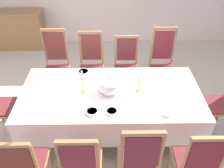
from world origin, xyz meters
The scene contains 21 objects.
ground centered at (0.00, 0.00, -0.02)m, with size 8.09×5.67×0.04m, color #B3B0A3.
dining_table centered at (0.00, -0.21, 0.69)m, with size 2.49×1.17×0.76m.
tablecloth centered at (0.00, -0.21, 0.65)m, with size 2.51×1.19×0.45m.
chair_south_a centered at (-0.95, -1.20, 0.57)m, with size 0.44×0.42×1.08m.
chair_north_a centered at (-0.95, 0.79, 0.61)m, with size 0.44×0.42×1.21m.
chair_south_b centered at (-0.33, -1.20, 0.58)m, with size 0.44×0.42×1.11m.
chair_north_b centered at (-0.33, 0.79, 0.60)m, with size 0.44×0.42×1.16m.
chair_south_c centered at (0.29, -1.21, 0.62)m, with size 0.44×0.42×1.22m.
chair_north_c centered at (0.29, 0.78, 0.57)m, with size 0.44×0.42×1.08m.
chair_south_d centered at (0.93, -1.20, 0.59)m, with size 0.44×0.42×1.14m.
chair_north_d centered at (0.93, 0.79, 0.62)m, with size 0.44×0.42×1.23m.
soup_tureen centered at (-0.02, -0.21, 0.89)m, with size 0.32×0.32×0.25m.
candlestick_west centered at (-0.38, -0.21, 0.91)m, with size 0.07×0.07×0.35m.
candlestick_east centered at (0.38, -0.21, 0.90)m, with size 0.07×0.07×0.33m.
bowl_near_left centered at (0.01, -0.62, 0.79)m, with size 0.15×0.15×0.04m.
bowl_near_right centered at (-0.23, -0.62, 0.79)m, with size 0.16×0.16×0.04m.
bowl_far_left centered at (0.70, -0.64, 0.79)m, with size 0.17×0.17×0.03m.
bowl_far_right centered at (-0.42, 0.26, 0.79)m, with size 0.18×0.18×0.03m.
spoon_primary centered at (0.11, -0.59, 0.77)m, with size 0.06×0.17×0.01m.
spoon_secondary centered at (-0.34, -0.59, 0.77)m, with size 0.03×0.18×0.01m.
sideboard centered at (-2.29, 2.56, 0.45)m, with size 1.44×0.48×0.90m.
Camera 1 is at (-0.02, -2.69, 2.81)m, focal length 37.09 mm.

